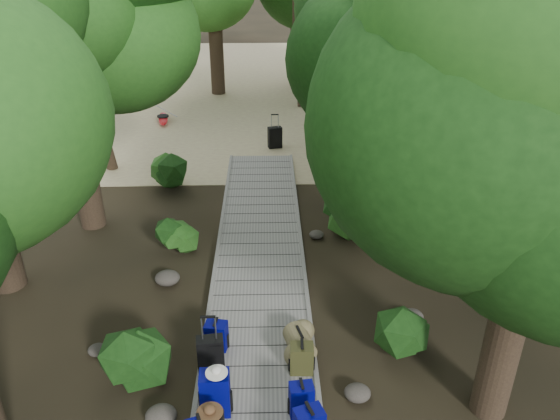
{
  "coord_description": "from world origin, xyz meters",
  "views": [
    {
      "loc": [
        0.2,
        -9.42,
        6.64
      ],
      "look_at": [
        0.47,
        1.48,
        1.0
      ],
      "focal_mm": 35.0,
      "sensor_mm": 36.0,
      "label": 1
    }
  ],
  "objects_px": {
    "backpack_left_c": "(215,391)",
    "suitcase_on_boardwalk": "(211,355)",
    "backpack_right_d": "(302,357)",
    "duffel_right_khaki": "(300,342)",
    "kayak": "(163,118)",
    "lone_suitcase_on_sand": "(275,137)",
    "sun_lounger": "(356,121)",
    "backpack_left_d": "(216,334)",
    "backpack_right_c": "(301,398)"
  },
  "relations": [
    {
      "from": "backpack_left_c",
      "to": "suitcase_on_boardwalk",
      "type": "bearing_deg",
      "value": 97.98
    },
    {
      "from": "backpack_right_d",
      "to": "suitcase_on_boardwalk",
      "type": "height_order",
      "value": "suitcase_on_boardwalk"
    },
    {
      "from": "duffel_right_khaki",
      "to": "suitcase_on_boardwalk",
      "type": "relative_size",
      "value": 0.95
    },
    {
      "from": "backpack_right_d",
      "to": "kayak",
      "type": "xyz_separation_m",
      "value": [
        -4.51,
        13.51,
        -0.23
      ]
    },
    {
      "from": "lone_suitcase_on_sand",
      "to": "sun_lounger",
      "type": "relative_size",
      "value": 0.34
    },
    {
      "from": "kayak",
      "to": "backpack_left_d",
      "type": "bearing_deg",
      "value": -86.5
    },
    {
      "from": "backpack_right_d",
      "to": "backpack_right_c",
      "type": "bearing_deg",
      "value": -91.98
    },
    {
      "from": "backpack_right_c",
      "to": "suitcase_on_boardwalk",
      "type": "relative_size",
      "value": 0.91
    },
    {
      "from": "backpack_right_d",
      "to": "sun_lounger",
      "type": "relative_size",
      "value": 0.28
    },
    {
      "from": "sun_lounger",
      "to": "backpack_right_d",
      "type": "bearing_deg",
      "value": -124.25
    },
    {
      "from": "duffel_right_khaki",
      "to": "sun_lounger",
      "type": "relative_size",
      "value": 0.31
    },
    {
      "from": "backpack_right_d",
      "to": "sun_lounger",
      "type": "distance_m",
      "value": 12.72
    },
    {
      "from": "backpack_right_d",
      "to": "lone_suitcase_on_sand",
      "type": "relative_size",
      "value": 0.81
    },
    {
      "from": "backpack_left_d",
      "to": "sun_lounger",
      "type": "height_order",
      "value": "sun_lounger"
    },
    {
      "from": "backpack_right_d",
      "to": "kayak",
      "type": "relative_size",
      "value": 0.18
    },
    {
      "from": "backpack_right_d",
      "to": "suitcase_on_boardwalk",
      "type": "xyz_separation_m",
      "value": [
        -1.49,
        0.04,
        0.05
      ]
    },
    {
      "from": "duffel_right_khaki",
      "to": "kayak",
      "type": "xyz_separation_m",
      "value": [
        -4.5,
        13.07,
        -0.15
      ]
    },
    {
      "from": "backpack_left_c",
      "to": "kayak",
      "type": "distance_m",
      "value": 14.68
    },
    {
      "from": "backpack_left_d",
      "to": "lone_suitcase_on_sand",
      "type": "xyz_separation_m",
      "value": [
        1.18,
        10.04,
        -0.03
      ]
    },
    {
      "from": "backpack_right_d",
      "to": "duffel_right_khaki",
      "type": "xyz_separation_m",
      "value": [
        -0.01,
        0.44,
        -0.08
      ]
    },
    {
      "from": "duffel_right_khaki",
      "to": "kayak",
      "type": "relative_size",
      "value": 0.2
    },
    {
      "from": "backpack_right_c",
      "to": "duffel_right_khaki",
      "type": "height_order",
      "value": "backpack_right_c"
    },
    {
      "from": "backpack_right_c",
      "to": "sun_lounger",
      "type": "height_order",
      "value": "backpack_right_c"
    },
    {
      "from": "backpack_left_c",
      "to": "kayak",
      "type": "bearing_deg",
      "value": 100.92
    },
    {
      "from": "backpack_left_d",
      "to": "suitcase_on_boardwalk",
      "type": "height_order",
      "value": "suitcase_on_boardwalk"
    },
    {
      "from": "backpack_right_c",
      "to": "backpack_right_d",
      "type": "relative_size",
      "value": 1.05
    },
    {
      "from": "backpack_left_d",
      "to": "suitcase_on_boardwalk",
      "type": "relative_size",
      "value": 0.85
    },
    {
      "from": "backpack_left_c",
      "to": "backpack_left_d",
      "type": "height_order",
      "value": "backpack_left_c"
    },
    {
      "from": "duffel_right_khaki",
      "to": "sun_lounger",
      "type": "distance_m",
      "value": 12.29
    },
    {
      "from": "duffel_right_khaki",
      "to": "backpack_right_d",
      "type": "bearing_deg",
      "value": -103.61
    },
    {
      "from": "backpack_left_c",
      "to": "lone_suitcase_on_sand",
      "type": "xyz_separation_m",
      "value": [
        1.08,
        11.46,
        -0.15
      ]
    },
    {
      "from": "backpack_left_c",
      "to": "duffel_right_khaki",
      "type": "bearing_deg",
      "value": 41.9
    },
    {
      "from": "backpack_right_c",
      "to": "backpack_left_d",
      "type": "bearing_deg",
      "value": 126.47
    },
    {
      "from": "suitcase_on_boardwalk",
      "to": "backpack_left_c",
      "type": "bearing_deg",
      "value": -88.05
    },
    {
      "from": "backpack_left_c",
      "to": "kayak",
      "type": "height_order",
      "value": "backpack_left_c"
    },
    {
      "from": "duffel_right_khaki",
      "to": "suitcase_on_boardwalk",
      "type": "distance_m",
      "value": 1.54
    },
    {
      "from": "backpack_right_c",
      "to": "sun_lounger",
      "type": "distance_m",
      "value": 13.61
    },
    {
      "from": "backpack_right_c",
      "to": "duffel_right_khaki",
      "type": "bearing_deg",
      "value": 81.54
    },
    {
      "from": "kayak",
      "to": "backpack_left_c",
      "type": "bearing_deg",
      "value": -87.41
    },
    {
      "from": "suitcase_on_boardwalk",
      "to": "backpack_left_d",
      "type": "bearing_deg",
      "value": 77.88
    },
    {
      "from": "backpack_left_d",
      "to": "sun_lounger",
      "type": "distance_m",
      "value": 12.54
    },
    {
      "from": "backpack_left_c",
      "to": "backpack_left_d",
      "type": "bearing_deg",
      "value": 92.44
    },
    {
      "from": "duffel_right_khaki",
      "to": "suitcase_on_boardwalk",
      "type": "xyz_separation_m",
      "value": [
        -1.48,
        -0.4,
        0.12
      ]
    },
    {
      "from": "backpack_left_d",
      "to": "duffel_right_khaki",
      "type": "xyz_separation_m",
      "value": [
        1.43,
        -0.16,
        -0.07
      ]
    },
    {
      "from": "backpack_left_d",
      "to": "suitcase_on_boardwalk",
      "type": "xyz_separation_m",
      "value": [
        -0.05,
        -0.57,
        0.05
      ]
    },
    {
      "from": "suitcase_on_boardwalk",
      "to": "kayak",
      "type": "height_order",
      "value": "suitcase_on_boardwalk"
    },
    {
      "from": "backpack_left_d",
      "to": "kayak",
      "type": "relative_size",
      "value": 0.18
    },
    {
      "from": "backpack_right_c",
      "to": "suitcase_on_boardwalk",
      "type": "distance_m",
      "value": 1.7
    },
    {
      "from": "duffel_right_khaki",
      "to": "kayak",
      "type": "height_order",
      "value": "duffel_right_khaki"
    },
    {
      "from": "backpack_right_d",
      "to": "lone_suitcase_on_sand",
      "type": "bearing_deg",
      "value": 93.23
    }
  ]
}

